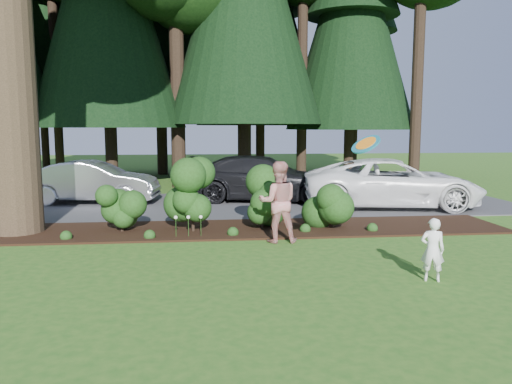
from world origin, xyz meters
TOP-DOWN VIEW (x-y plane):
  - ground at (0.00, 0.00)m, footprint 80.00×80.00m
  - mulch_bed at (0.00, 3.25)m, footprint 16.00×2.50m
  - driveway at (0.00, 7.50)m, footprint 22.00×6.00m
  - shrub_row at (0.77, 3.14)m, footprint 6.53×1.60m
  - lily_cluster at (-0.30, 2.40)m, footprint 0.69×0.09m
  - car_silver_wagon at (-3.76, 8.30)m, footprint 4.62×2.07m
  - car_white_suv at (6.31, 6.30)m, footprint 6.18×3.61m
  - car_dark_suv at (2.21, 8.26)m, footprint 5.89×3.27m
  - child at (4.03, -1.45)m, footprint 0.47×0.38m
  - adult at (1.80, 1.80)m, footprint 0.97×0.78m
  - frisbee at (2.74, -1.57)m, footprint 0.51×0.49m

SIDE VIEW (x-z plane):
  - ground at x=0.00m, z-range 0.00..0.00m
  - driveway at x=0.00m, z-range 0.00..0.03m
  - mulch_bed at x=0.00m, z-range 0.00..0.05m
  - lily_cluster at x=-0.30m, z-range 0.21..0.78m
  - child at x=4.03m, z-range 0.00..1.12m
  - car_silver_wagon at x=-3.76m, z-range 0.03..1.50m
  - shrub_row at x=0.77m, z-range 0.00..1.61m
  - car_dark_suv at x=2.21m, z-range 0.03..1.64m
  - car_white_suv at x=6.31m, z-range 0.03..1.65m
  - adult at x=1.80m, z-range 0.00..1.90m
  - frisbee at x=2.74m, z-range 2.21..2.60m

